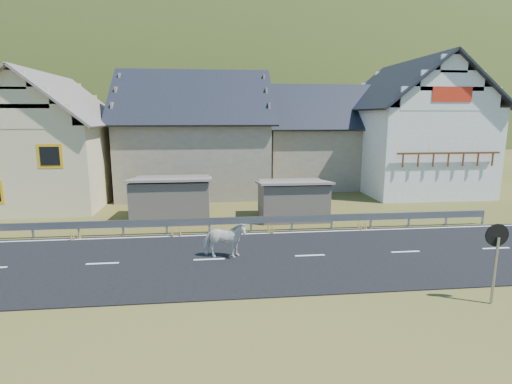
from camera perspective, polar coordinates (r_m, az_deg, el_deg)
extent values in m
plane|color=#3E4017|center=(15.82, -6.71, -9.68)|extent=(160.00, 160.00, 0.00)
cube|color=black|center=(15.81, -6.72, -9.61)|extent=(60.00, 7.00, 0.04)
cube|color=silver|center=(15.80, -6.72, -9.52)|extent=(60.00, 6.60, 0.01)
cube|color=#93969B|center=(19.15, -6.70, -4.18)|extent=(28.00, 0.08, 0.34)
cube|color=#93969B|center=(20.90, -29.27, -4.90)|extent=(0.10, 0.06, 0.70)
cube|color=#93969B|center=(20.20, -24.02, -4.95)|extent=(0.10, 0.06, 0.70)
cube|color=#93969B|center=(19.68, -18.45, -4.96)|extent=(0.10, 0.06, 0.70)
cube|color=#93969B|center=(19.35, -12.63, -4.92)|extent=(0.10, 0.06, 0.70)
cube|color=#93969B|center=(19.23, -6.68, -4.83)|extent=(0.10, 0.06, 0.70)
cube|color=#93969B|center=(19.31, -0.72, -4.68)|extent=(0.10, 0.06, 0.70)
cube|color=#93969B|center=(19.60, 5.13, -4.49)|extent=(0.10, 0.06, 0.70)
cube|color=#93969B|center=(20.08, 10.75, -4.26)|extent=(0.10, 0.06, 0.70)
cube|color=#93969B|center=(20.75, 16.05, -4.01)|extent=(0.10, 0.06, 0.70)
cube|color=#93969B|center=(21.58, 20.98, -3.74)|extent=(0.10, 0.06, 0.70)
cube|color=#93969B|center=(22.56, 25.51, -3.48)|extent=(0.10, 0.06, 0.70)
cube|color=#93969B|center=(23.67, 29.64, -3.21)|extent=(0.10, 0.06, 0.70)
cube|color=#6C5F51|center=(21.88, -11.94, -1.03)|extent=(4.30, 3.30, 2.40)
cube|color=#6C5F51|center=(21.73, 5.26, -1.19)|extent=(3.80, 2.90, 2.20)
cube|color=beige|center=(28.84, -27.03, 3.68)|extent=(7.00, 9.00, 5.00)
cube|color=orange|center=(24.01, -27.36, 4.58)|extent=(1.30, 0.12, 1.30)
cube|color=gray|center=(30.84, -30.25, 11.36)|extent=(0.70, 0.70, 2.40)
cube|color=gray|center=(29.99, -8.59, 4.98)|extent=(10.00, 9.00, 5.00)
cube|color=gray|center=(33.16, 9.16, 5.18)|extent=(9.00, 8.00, 4.60)
cube|color=white|center=(32.49, 20.93, 5.72)|extent=(8.00, 10.00, 6.00)
cube|color=red|center=(28.04, 26.23, 12.40)|extent=(2.60, 0.06, 0.90)
cube|color=brown|center=(27.92, 25.85, 5.02)|extent=(6.80, 0.12, 0.12)
ellipsoid|color=#2A3D15|center=(196.54, -4.86, 3.43)|extent=(440.00, 280.00, 260.00)
ellipsoid|color=black|center=(136.47, -30.64, 9.63)|extent=(76.00, 50.00, 28.00)
imported|color=silver|center=(15.70, -4.52, -6.85)|extent=(0.93, 1.77, 1.44)
cylinder|color=#93969B|center=(13.89, 30.94, -9.67)|extent=(0.08, 0.08, 2.06)
cylinder|color=black|center=(13.64, 31.18, -5.29)|extent=(0.68, 0.11, 0.68)
cylinder|color=white|center=(13.67, 31.08, -5.24)|extent=(0.58, 0.08, 0.58)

